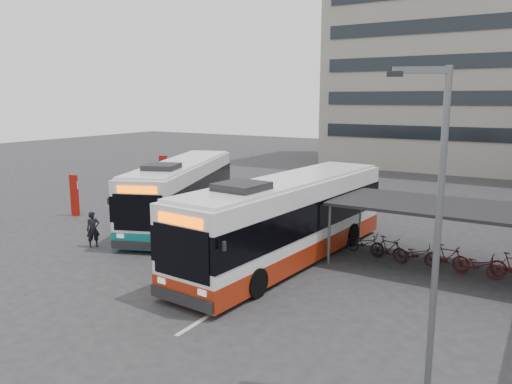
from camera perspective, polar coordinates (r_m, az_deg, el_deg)
The scene contains 10 objects.
ground at distance 21.18m, azimuth -2.37°, elevation -7.42°, with size 120.00×120.00×0.00m, color #28282B.
bike_shelter at distance 20.64m, azimuth 22.70°, elevation -4.98°, with size 10.00×4.00×2.54m.
office_block at distance 53.36m, azimuth 26.48°, elevation 15.96°, with size 30.00×15.00×25.00m, color gray.
road_markings at distance 17.54m, azimuth -0.94°, elevation -11.32°, with size 0.15×7.60×0.01m.
bus_main at distance 20.32m, azimuth 3.63°, elevation -3.23°, with size 3.64×12.56×3.66m.
bus_teal at distance 27.04m, azimuth -8.44°, elevation 0.01°, with size 6.71×12.00×3.51m.
pedestrian at distance 23.49m, azimuth -18.13°, elevation -4.08°, with size 0.59×0.39×1.62m, color black.
lamp_post at distance 11.04m, azimuth 19.70°, elevation -2.84°, with size 1.22×0.57×7.21m.
sign_totem_mid at distance 29.99m, azimuth -20.04°, elevation -0.28°, with size 0.50×0.26×2.35m.
sign_totem_north at distance 34.76m, azimuth -10.52°, elevation 1.95°, with size 0.58×0.35×2.75m.
Camera 1 is at (11.15, -16.78, 6.56)m, focal length 35.00 mm.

